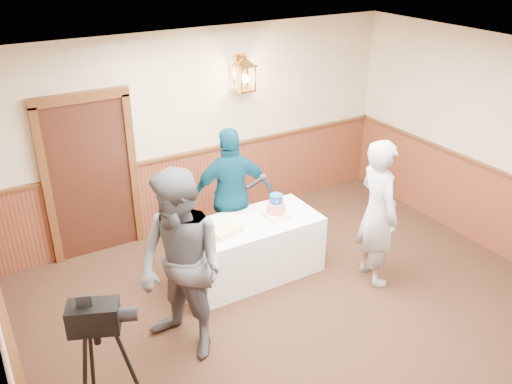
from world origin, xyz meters
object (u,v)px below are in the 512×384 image
baker (378,213)px  sheet_cake_yellow (224,230)px  assistant_p (232,195)px  display_table (248,249)px  tiered_cake (276,208)px  sheet_cake_green (198,233)px  interviewer (182,267)px

baker → sheet_cake_yellow: bearing=74.3°
baker → assistant_p: size_ratio=1.03×
display_table → tiered_cake: (0.39, -0.03, 0.49)m
assistant_p → display_table: bearing=97.7°
baker → assistant_p: baker is taller
tiered_cake → sheet_cake_green: bearing=175.9°
assistant_p → sheet_cake_green: bearing=48.3°
baker → tiered_cake: bearing=58.1°
tiered_cake → sheet_cake_yellow: (-0.74, -0.03, -0.08)m
tiered_cake → baker: (0.91, -0.80, 0.05)m
tiered_cake → assistant_p: (-0.32, 0.53, 0.03)m
tiered_cake → assistant_p: assistant_p is taller
tiered_cake → assistant_p: size_ratio=0.16×
interviewer → assistant_p: 1.83m
sheet_cake_green → assistant_p: size_ratio=0.15×
tiered_cake → baker: 1.22m
tiered_cake → baker: baker is taller
display_table → sheet_cake_green: (-0.63, 0.05, 0.41)m
baker → assistant_p: bearing=52.2°
sheet_cake_yellow → sheet_cake_green: sheet_cake_yellow is taller
tiered_cake → sheet_cake_green: size_ratio=1.13×
baker → sheet_cake_green: bearing=75.0°
display_table → interviewer: interviewer is taller
sheet_cake_green → assistant_p: bearing=33.4°
interviewer → assistant_p: size_ratio=1.12×
display_table → sheet_cake_yellow: (-0.35, -0.05, 0.41)m
interviewer → tiered_cake: bearing=94.1°
sheet_cake_green → sheet_cake_yellow: bearing=-20.0°
interviewer → sheet_cake_green: bearing=124.4°
sheet_cake_green → assistant_p: assistant_p is taller
display_table → tiered_cake: bearing=-3.8°
interviewer → baker: (2.50, -0.01, -0.08)m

